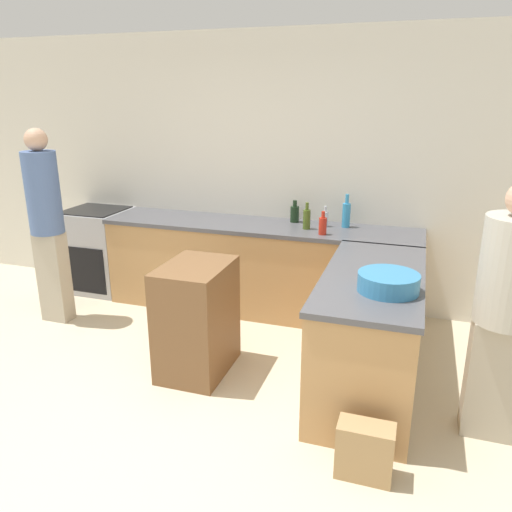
{
  "coord_description": "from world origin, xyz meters",
  "views": [
    {
      "loc": [
        1.45,
        -2.32,
        2.09
      ],
      "look_at": [
        0.33,
        1.06,
        0.94
      ],
      "focal_mm": 35.0,
      "sensor_mm": 36.0,
      "label": 1
    }
  ],
  "objects": [
    {
      "name": "person_by_range",
      "position": [
        -1.79,
        1.33,
        1.01
      ],
      "size": [
        0.3,
        0.3,
        1.82
      ],
      "color": "#ADA38E",
      "rests_on": "ground_plane"
    },
    {
      "name": "person_at_peninsula",
      "position": [
        2.02,
        0.76,
        0.88
      ],
      "size": [
        0.38,
        0.38,
        1.64
      ],
      "color": "#ADA38E",
      "rests_on": "ground_plane"
    },
    {
      "name": "dish_soap_bottle",
      "position": [
        0.82,
        2.32,
        1.02
      ],
      "size": [
        0.08,
        0.08,
        0.32
      ],
      "color": "#338CBF",
      "rests_on": "counter_back"
    },
    {
      "name": "paper_bag",
      "position": [
        1.3,
        0.11,
        0.17
      ],
      "size": [
        0.32,
        0.17,
        0.34
      ],
      "color": "#A88456",
      "rests_on": "ground_plane"
    },
    {
      "name": "hot_sauce_bottle",
      "position": [
        0.66,
        1.99,
        0.98
      ],
      "size": [
        0.07,
        0.07,
        0.21
      ],
      "color": "red",
      "rests_on": "counter_back"
    },
    {
      "name": "wine_bottle_dark",
      "position": [
        0.31,
        2.36,
        0.98
      ],
      "size": [
        0.09,
        0.09,
        0.22
      ],
      "color": "black",
      "rests_on": "counter_back"
    },
    {
      "name": "ground_plane",
      "position": [
        0.0,
        0.0,
        0.0
      ],
      "size": [
        14.0,
        14.0,
        0.0
      ],
      "primitive_type": "plane",
      "color": "beige"
    },
    {
      "name": "counter_peninsula",
      "position": [
        1.21,
        1.06,
        0.45
      ],
      "size": [
        0.69,
        1.6,
        0.9
      ],
      "color": "tan",
      "rests_on": "ground_plane"
    },
    {
      "name": "vinegar_bottle_clear",
      "position": [
        0.63,
        2.28,
        0.98
      ],
      "size": [
        0.06,
        0.06,
        0.2
      ],
      "color": "silver",
      "rests_on": "counter_back"
    },
    {
      "name": "island_table",
      "position": [
        -0.09,
        0.89,
        0.44
      ],
      "size": [
        0.48,
        0.66,
        0.88
      ],
      "color": "brown",
      "rests_on": "ground_plane"
    },
    {
      "name": "mixing_bowl",
      "position": [
        1.32,
        0.76,
        0.96
      ],
      "size": [
        0.39,
        0.39,
        0.12
      ],
      "color": "teal",
      "rests_on": "counter_peninsula"
    },
    {
      "name": "range_oven",
      "position": [
        -1.88,
        2.18,
        0.45
      ],
      "size": [
        0.65,
        0.63,
        0.91
      ],
      "color": "#ADADB2",
      "rests_on": "ground_plane"
    },
    {
      "name": "olive_oil_bottle",
      "position": [
        0.48,
        2.13,
        1.0
      ],
      "size": [
        0.07,
        0.07,
        0.25
      ],
      "color": "#475B1E",
      "rests_on": "counter_back"
    },
    {
      "name": "counter_back",
      "position": [
        0.0,
        2.17,
        0.45
      ],
      "size": [
        3.11,
        0.67,
        0.9
      ],
      "color": "tan",
      "rests_on": "ground_plane"
    },
    {
      "name": "wall_back",
      "position": [
        0.0,
        2.52,
        1.35
      ],
      "size": [
        8.0,
        0.06,
        2.7
      ],
      "color": "silver",
      "rests_on": "ground_plane"
    }
  ]
}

